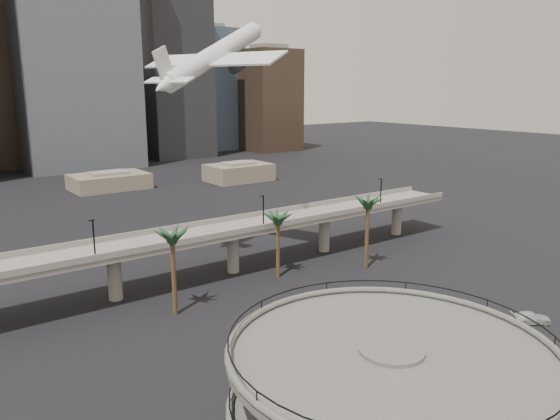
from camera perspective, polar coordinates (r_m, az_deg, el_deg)
overpass at (r=93.67m, az=-10.71°, el=-3.47°), size 130.00×9.30×14.70m
palm_trees at (r=91.05m, az=0.03°, el=-1.05°), size 42.40×10.40×14.00m
low_buildings at (r=177.23m, az=-21.18°, el=2.08°), size 135.00×27.50×6.80m
skyline at (r=249.30m, az=-24.86°, el=13.20°), size 269.00×86.00×109.26m
airborne_jet at (r=107.87m, az=-6.88°, el=15.69°), size 32.13×30.13×16.27m
car_a at (r=67.45m, az=7.36°, el=-16.09°), size 4.59×1.87×1.56m
car_b at (r=77.02m, az=9.92°, el=-12.37°), size 4.68×2.85×1.46m
car_c at (r=87.46m, az=24.73°, el=-10.20°), size 5.99×5.00×1.64m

